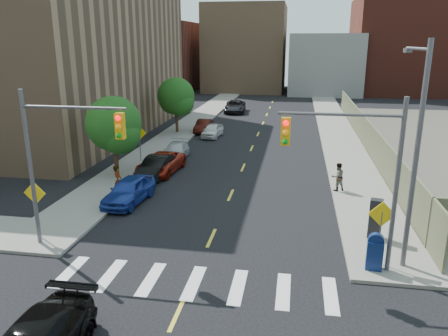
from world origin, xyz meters
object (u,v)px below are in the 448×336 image
(parked_car_maroon, at_px, (204,126))
(mailbox, at_px, (375,252))
(parked_car_grey, at_px, (235,106))
(payphone, at_px, (375,219))
(parked_car_black, at_px, (156,167))
(parked_car_red, at_px, (161,163))
(parked_car_white, at_px, (213,130))
(pedestrian_east, at_px, (338,177))
(parked_car_silver, at_px, (176,151))
(parked_car_blue, at_px, (129,190))
(pedestrian_west, at_px, (118,181))

(parked_car_maroon, relative_size, mailbox, 2.50)
(parked_car_grey, height_order, payphone, payphone)
(parked_car_black, relative_size, parked_car_maroon, 1.11)
(payphone, bearing_deg, parked_car_grey, 121.74)
(parked_car_red, bearing_deg, payphone, -29.03)
(parked_car_maroon, distance_m, mailbox, 28.86)
(parked_car_maroon, bearing_deg, parked_car_red, -89.63)
(parked_car_grey, bearing_deg, parked_car_white, -93.99)
(pedestrian_east, bearing_deg, parked_car_grey, -94.96)
(parked_car_red, height_order, parked_car_silver, parked_car_red)
(parked_car_blue, relative_size, payphone, 2.34)
(parked_car_maroon, height_order, parked_car_grey, parked_car_grey)
(parked_car_red, relative_size, pedestrian_east, 2.86)
(pedestrian_west, height_order, pedestrian_east, pedestrian_west)
(parked_car_grey, relative_size, pedestrian_west, 2.86)
(parked_car_silver, relative_size, pedestrian_west, 2.21)
(parked_car_grey, bearing_deg, parked_car_blue, -96.23)
(parked_car_silver, bearing_deg, parked_car_white, 77.59)
(parked_car_red, distance_m, parked_car_silver, 3.86)
(parked_car_white, bearing_deg, parked_car_blue, -88.88)
(mailbox, relative_size, pedestrian_east, 0.89)
(parked_car_silver, height_order, parked_car_grey, parked_car_grey)
(mailbox, bearing_deg, parked_car_maroon, 123.39)
(parked_car_white, distance_m, pedestrian_west, 17.91)
(parked_car_grey, bearing_deg, pedestrian_east, -74.46)
(parked_car_red, bearing_deg, parked_car_blue, -85.18)
(parked_car_black, height_order, parked_car_white, parked_car_black)
(parked_car_maroon, bearing_deg, parked_car_white, -57.07)
(parked_car_grey, bearing_deg, mailbox, -78.04)
(parked_car_blue, bearing_deg, parked_car_grey, 93.22)
(parked_car_silver, distance_m, payphone, 18.04)
(parked_car_black, height_order, parked_car_grey, parked_car_grey)
(pedestrian_east, bearing_deg, parked_car_blue, -7.02)
(parked_car_silver, height_order, parked_car_maroon, parked_car_maroon)
(payphone, bearing_deg, parked_car_red, 159.99)
(parked_car_maroon, bearing_deg, payphone, -60.23)
(parked_car_black, distance_m, parked_car_red, 0.99)
(mailbox, bearing_deg, payphone, 88.88)
(parked_car_blue, bearing_deg, parked_car_silver, 95.45)
(payphone, distance_m, pedestrian_east, 6.57)
(parked_car_blue, distance_m, payphone, 13.25)
(parked_car_maroon, distance_m, parked_car_grey, 13.15)
(parked_car_white, xyz_separation_m, pedestrian_east, (10.50, -14.48, 0.38))
(parked_car_blue, height_order, parked_car_maroon, parked_car_blue)
(parked_car_silver, height_order, pedestrian_east, pedestrian_east)
(parked_car_grey, distance_m, mailbox, 40.67)
(parked_car_white, relative_size, pedestrian_west, 1.94)
(parked_car_black, bearing_deg, pedestrian_east, -1.28)
(parked_car_red, xyz_separation_m, payphone, (12.95, -8.69, 0.39))
(parked_car_red, height_order, parked_car_maroon, parked_car_red)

